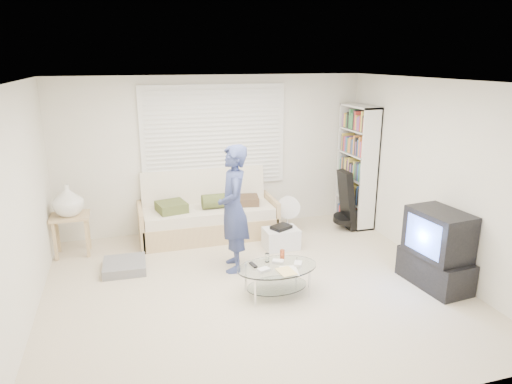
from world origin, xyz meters
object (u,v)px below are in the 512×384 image
object	(u,v)px
tv_unit	(437,250)
coffee_table	(277,272)
futon_sofa	(208,215)
bookshelf	(357,166)

from	to	relation	value
tv_unit	coffee_table	xyz separation A→B (m)	(-1.96, 0.33, -0.18)
tv_unit	coffee_table	world-z (taller)	tv_unit
futon_sofa	tv_unit	bearing A→B (deg)	-45.42
futon_sofa	coffee_table	xyz separation A→B (m)	(0.44, -2.11, -0.05)
bookshelf	coffee_table	size ratio (longest dim) A/B	2.02
futon_sofa	bookshelf	world-z (taller)	bookshelf
futon_sofa	bookshelf	distance (m)	2.62
futon_sofa	coffee_table	world-z (taller)	futon_sofa
futon_sofa	tv_unit	world-z (taller)	futon_sofa
bookshelf	tv_unit	world-z (taller)	bookshelf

